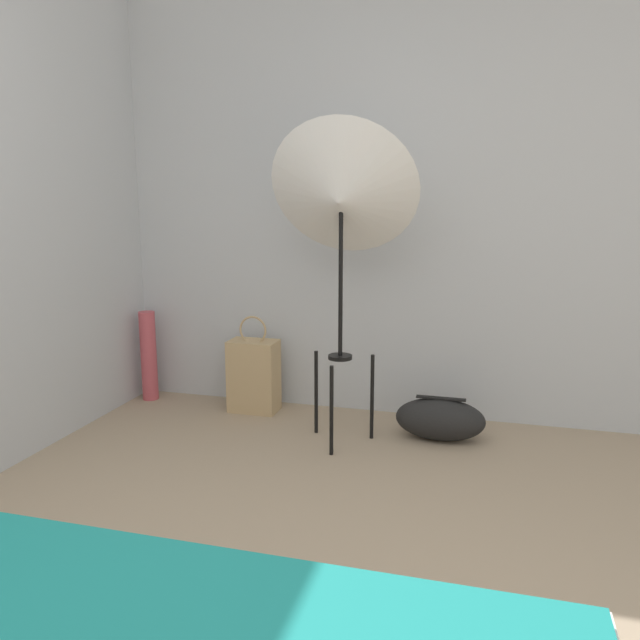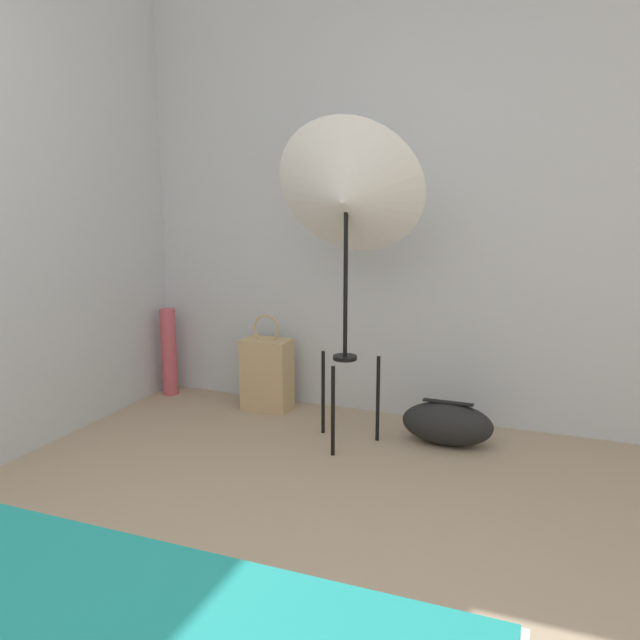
{
  "view_description": "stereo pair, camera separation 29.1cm",
  "coord_description": "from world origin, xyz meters",
  "px_view_note": "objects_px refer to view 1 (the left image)",
  "views": [
    {
      "loc": [
        0.49,
        -1.03,
        1.27
      ],
      "look_at": [
        -0.27,
        1.73,
        0.7
      ],
      "focal_mm": 35.0,
      "sensor_mm": 36.0,
      "label": 1
    },
    {
      "loc": [
        0.77,
        -0.94,
        1.27
      ],
      "look_at": [
        -0.27,
        1.73,
        0.7
      ],
      "focal_mm": 35.0,
      "sensor_mm": 36.0,
      "label": 2
    }
  ],
  "objects_px": {
    "photo_umbrella": "(341,198)",
    "tote_bag": "(254,375)",
    "paper_roll": "(149,356)",
    "duffel_bag": "(440,419)"
  },
  "relations": [
    {
      "from": "photo_umbrella",
      "to": "tote_bag",
      "type": "xyz_separation_m",
      "value": [
        -0.61,
        0.34,
        -1.04
      ]
    },
    {
      "from": "photo_umbrella",
      "to": "tote_bag",
      "type": "distance_m",
      "value": 1.26
    },
    {
      "from": "tote_bag",
      "to": "paper_roll",
      "type": "xyz_separation_m",
      "value": [
        -0.72,
        0.03,
        0.06
      ]
    },
    {
      "from": "duffel_bag",
      "to": "paper_roll",
      "type": "relative_size",
      "value": 0.83
    },
    {
      "from": "tote_bag",
      "to": "duffel_bag",
      "type": "bearing_deg",
      "value": -8.73
    },
    {
      "from": "photo_umbrella",
      "to": "paper_roll",
      "type": "xyz_separation_m",
      "value": [
        -1.33,
        0.37,
        -0.98
      ]
    },
    {
      "from": "duffel_bag",
      "to": "paper_roll",
      "type": "xyz_separation_m",
      "value": [
        -1.84,
        0.2,
        0.17
      ]
    },
    {
      "from": "photo_umbrella",
      "to": "duffel_bag",
      "type": "xyz_separation_m",
      "value": [
        0.51,
        0.17,
        -1.15
      ]
    },
    {
      "from": "tote_bag",
      "to": "paper_roll",
      "type": "bearing_deg",
      "value": 177.41
    },
    {
      "from": "tote_bag",
      "to": "duffel_bag",
      "type": "relative_size",
      "value": 1.24
    }
  ]
}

